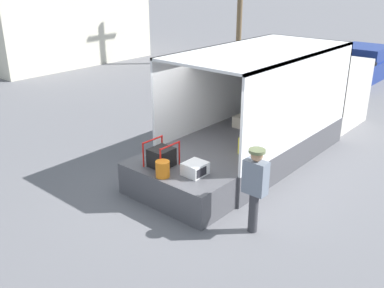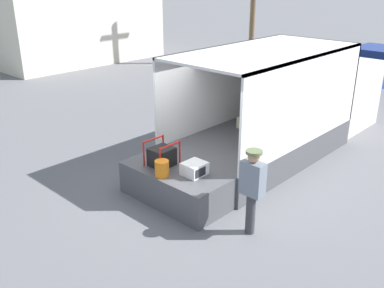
{
  "view_description": "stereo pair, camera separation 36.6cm",
  "coord_description": "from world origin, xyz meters",
  "views": [
    {
      "loc": [
        -6.49,
        -5.54,
        4.57
      ],
      "look_at": [
        -0.27,
        -0.2,
        1.27
      ],
      "focal_mm": 40.0,
      "sensor_mm": 36.0,
      "label": 1
    },
    {
      "loc": [
        -6.24,
        -5.81,
        4.57
      ],
      "look_at": [
        -0.27,
        -0.2,
        1.27
      ],
      "focal_mm": 40.0,
      "sensor_mm": 36.0,
      "label": 2
    }
  ],
  "objects": [
    {
      "name": "orange_bucket",
      "position": [
        -0.96,
        -0.01,
        0.88
      ],
      "size": [
        0.29,
        0.29,
        0.34
      ],
      "color": "orange",
      "rests_on": "tailgate_deck"
    },
    {
      "name": "tailgate_deck",
      "position": [
        -0.57,
        0.0,
        0.36
      ],
      "size": [
        1.15,
        2.37,
        0.72
      ],
      "primitive_type": "cube",
      "color": "#4C4C51",
      "rests_on": "ground"
    },
    {
      "name": "microwave",
      "position": [
        -0.47,
        -0.45,
        0.85
      ],
      "size": [
        0.46,
        0.43,
        0.26
      ],
      "color": "white",
      "rests_on": "tailgate_deck"
    },
    {
      "name": "portable_generator",
      "position": [
        -0.59,
        0.37,
        0.92
      ],
      "size": [
        0.61,
        0.55,
        0.55
      ],
      "color": "black",
      "rests_on": "tailgate_deck"
    },
    {
      "name": "box_truck",
      "position": [
        4.42,
        0.0,
        0.86
      ],
      "size": [
        7.49,
        2.49,
        2.83
      ],
      "color": "silver",
      "rests_on": "ground"
    },
    {
      "name": "pickup_truck_blue",
      "position": [
        13.26,
        1.39,
        0.58
      ],
      "size": [
        5.18,
        2.09,
        1.4
      ],
      "color": "navy",
      "rests_on": "ground"
    },
    {
      "name": "ground_plane",
      "position": [
        0.0,
        0.0,
        0.0
      ],
      "size": [
        160.0,
        160.0,
        0.0
      ],
      "primitive_type": "plane",
      "color": "slate"
    },
    {
      "name": "worker_person",
      "position": [
        -0.5,
        -1.9,
        1.03
      ],
      "size": [
        0.3,
        0.44,
        1.68
      ],
      "color": "#38383D",
      "rests_on": "ground"
    }
  ]
}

